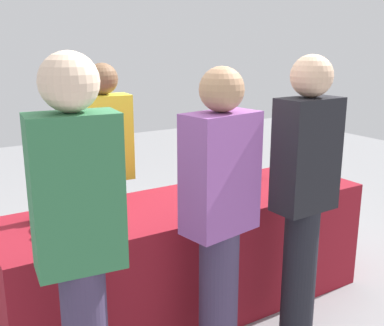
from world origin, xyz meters
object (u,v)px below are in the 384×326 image
(wine_bottle_2, at_px, (250,169))
(wine_glass_1, at_px, (199,191))
(server_pouring, at_px, (106,167))
(wine_bottle_0, at_px, (35,201))
(guest_0, at_px, (80,242))
(guest_1, at_px, (220,215))
(wine_bottle_1, at_px, (54,201))
(wine_bottle_3, at_px, (257,163))
(guest_2, at_px, (304,192))
(ice_bucket, at_px, (81,206))
(wine_glass_2, at_px, (247,183))
(menu_board, at_px, (220,202))
(wine_glass_0, at_px, (59,214))

(wine_bottle_2, relative_size, wine_glass_1, 2.40)
(server_pouring, bearing_deg, wine_bottle_0, 44.03)
(wine_bottle_0, bearing_deg, guest_0, -91.22)
(wine_bottle_0, height_order, guest_1, guest_1)
(wine_bottle_0, height_order, wine_glass_1, wine_bottle_0)
(server_pouring, height_order, guest_0, guest_0)
(wine_bottle_1, height_order, wine_bottle_3, wine_bottle_3)
(guest_0, distance_m, guest_2, 1.32)
(wine_bottle_1, relative_size, guest_2, 0.17)
(wine_bottle_1, xyz_separation_m, wine_glass_1, (0.83, -0.26, -0.01))
(wine_bottle_3, bearing_deg, ice_bucket, -173.94)
(wine_bottle_3, height_order, wine_glass_2, wine_bottle_3)
(ice_bucket, bearing_deg, server_pouring, 57.66)
(ice_bucket, bearing_deg, guest_1, -48.04)
(wine_bottle_1, xyz_separation_m, wine_glass_2, (1.16, -0.31, 0.00))
(wine_bottle_3, height_order, menu_board, wine_bottle_3)
(server_pouring, relative_size, guest_2, 0.96)
(guest_0, bearing_deg, wine_bottle_2, 32.85)
(server_pouring, bearing_deg, guest_0, 69.65)
(wine_glass_0, bearing_deg, menu_board, 28.31)
(wine_bottle_3, bearing_deg, wine_glass_0, -170.89)
(wine_bottle_0, xyz_separation_m, wine_bottle_3, (1.61, -0.00, -0.00))
(wine_glass_0, height_order, wine_glass_2, wine_glass_2)
(wine_glass_2, bearing_deg, wine_glass_1, 171.03)
(guest_2, bearing_deg, wine_glass_1, 123.88)
(wine_glass_0, bearing_deg, server_pouring, 52.89)
(wine_bottle_2, relative_size, wine_glass_2, 2.14)
(wine_bottle_3, bearing_deg, menu_board, 77.01)
(ice_bucket, relative_size, server_pouring, 0.13)
(guest_0, bearing_deg, wine_glass_1, 37.20)
(wine_bottle_3, height_order, server_pouring, server_pouring)
(wine_bottle_2, relative_size, wine_bottle_3, 1.00)
(guest_1, distance_m, menu_board, 1.82)
(wine_bottle_3, bearing_deg, wine_bottle_1, -179.40)
(guest_1, xyz_separation_m, menu_board, (1.01, 1.41, -0.54))
(wine_glass_2, height_order, guest_0, guest_0)
(wine_bottle_0, relative_size, guest_2, 0.19)
(wine_bottle_0, relative_size, wine_bottle_2, 1.02)
(wine_bottle_3, relative_size, wine_glass_1, 2.39)
(ice_bucket, bearing_deg, wine_glass_1, -9.89)
(wine_bottle_0, relative_size, wine_glass_1, 2.45)
(wine_bottle_0, distance_m, ice_bucket, 0.26)
(wine_bottle_2, distance_m, wine_glass_2, 0.30)
(ice_bucket, distance_m, guest_0, 0.73)
(wine_bottle_0, bearing_deg, menu_board, 20.75)
(wine_glass_1, bearing_deg, wine_bottle_3, 21.80)
(wine_glass_0, relative_size, guest_1, 0.09)
(wine_bottle_2, distance_m, menu_board, 0.99)
(wine_glass_0, height_order, ice_bucket, ice_bucket)
(guest_0, bearing_deg, wine_bottle_0, 95.41)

